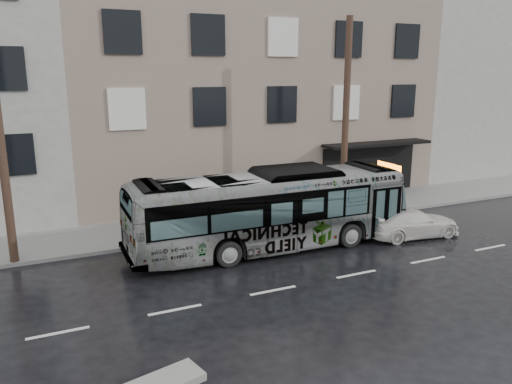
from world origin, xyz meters
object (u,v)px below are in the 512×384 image
utility_pole_front (346,120)px  sign_post (362,189)px  utility_pole_rear (0,136)px  bus (270,210)px  white_sedan (412,223)px

utility_pole_front → sign_post: bearing=0.0°
utility_pole_rear → bus: (9.14, -2.22, -3.09)m
bus → utility_pole_front: bearing=-64.6°
utility_pole_front → white_sedan: size_ratio=2.16×
utility_pole_front → white_sedan: utility_pole_front is taller
utility_pole_front → utility_pole_rear: same height
utility_pole_front → utility_pole_rear: bearing=180.0°
utility_pole_rear → white_sedan: size_ratio=2.16×
white_sedan → sign_post: bearing=7.3°
utility_pole_front → bus: bearing=-155.5°
utility_pole_front → white_sedan: bearing=-70.4°
utility_pole_rear → bus: 9.89m
utility_pole_front → bus: size_ratio=0.80×
bus → white_sedan: (6.07, -1.17, -0.96)m
utility_pole_rear → sign_post: 15.46m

